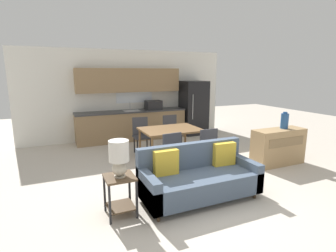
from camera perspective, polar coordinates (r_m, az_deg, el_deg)
The scene contains 14 objects.
ground_plane at distance 4.45m, azimuth 8.42°, elevation -15.71°, with size 20.00×20.00×0.00m, color beige.
wall_back at distance 8.27m, azimuth -8.65°, elevation 6.76°, with size 6.40×0.07×2.70m.
kitchen_counter at distance 8.04m, azimuth -7.90°, elevation 2.99°, with size 3.33×0.65×2.15m.
refrigerator at distance 8.74m, azimuth 5.59°, elevation 3.96°, with size 0.79×0.73×1.76m.
dining_table at distance 6.00m, azimuth 0.54°, elevation -1.23°, with size 1.33×0.97×0.77m.
couch at distance 4.39m, azimuth 6.47°, elevation -11.08°, with size 1.90×0.80×0.87m.
side_table at distance 3.91m, azimuth -10.40°, elevation -13.41°, with size 0.42×0.42×0.59m.
table_lamp at distance 3.71m, azimuth -10.60°, elevation -6.46°, with size 0.28×0.28×0.53m.
credenza at distance 6.36m, azimuth 22.85°, elevation -4.18°, with size 1.23×0.44×0.80m.
vase at distance 6.36m, azimuth 24.04°, elevation 1.04°, with size 0.17×0.17×0.37m.
dining_chair_far_right at distance 6.98m, azimuth 0.79°, elevation -1.04°, with size 0.43×0.43×0.91m.
dining_chair_far_left at distance 6.68m, azimuth -5.80°, elevation -1.68°, with size 0.44×0.44×0.91m.
dining_chair_near_left at distance 5.12m, azimuth 0.23°, elevation -5.74°, with size 0.46×0.46×0.91m.
dining_chair_near_right at distance 5.53m, azimuth 8.14°, elevation -4.56°, with size 0.43×0.43×0.91m.
Camera 1 is at (-2.15, -3.32, 2.03)m, focal length 28.00 mm.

